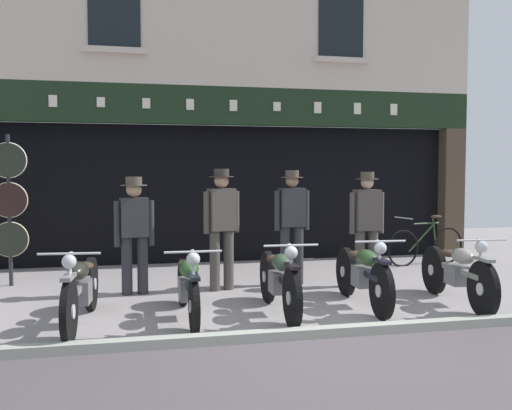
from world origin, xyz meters
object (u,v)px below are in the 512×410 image
(salesman_right, at_px, (292,221))
(advert_board_near, at_px, (322,168))
(motorcycle_left, at_px, (81,288))
(motorcycle_center, at_px, (279,279))
(assistant_far_right, at_px, (367,223))
(tyre_sign_pole, at_px, (9,201))
(salesman_left, at_px, (134,229))
(motorcycle_right, at_px, (457,271))
(motorcycle_center_left, at_px, (188,284))
(motorcycle_center_right, at_px, (363,273))
(shopkeeper_center, at_px, (222,222))
(leaning_bicycle, at_px, (426,245))

(salesman_right, xyz_separation_m, advert_board_near, (1.37, 2.55, 0.82))
(motorcycle_left, height_order, advert_board_near, advert_board_near)
(motorcycle_center, bearing_deg, motorcycle_left, 2.57)
(assistant_far_right, bearing_deg, salesman_right, -19.38)
(salesman_right, xyz_separation_m, tyre_sign_pole, (-4.19, 0.84, 0.31))
(tyre_sign_pole, bearing_deg, salesman_left, -29.36)
(motorcycle_right, xyz_separation_m, salesman_left, (-4.09, 1.58, 0.49))
(motorcycle_center_left, xyz_separation_m, salesman_right, (1.77, 1.71, 0.56))
(motorcycle_center_right, bearing_deg, assistant_far_right, -111.97)
(salesman_right, bearing_deg, motorcycle_center_right, 102.62)
(motorcycle_left, xyz_separation_m, motorcycle_center_left, (1.21, 0.05, -0.02))
(motorcycle_center, distance_m, salesman_right, 1.94)
(salesman_left, relative_size, tyre_sign_pole, 0.73)
(salesman_right, bearing_deg, shopkeeper_center, 4.25)
(tyre_sign_pole, bearing_deg, advert_board_near, 17.10)
(assistant_far_right, height_order, leaning_bicycle, assistant_far_right)
(motorcycle_center_left, distance_m, motorcycle_center_right, 2.26)
(advert_board_near, bearing_deg, assistant_far_right, -95.70)
(shopkeeper_center, xyz_separation_m, salesman_right, (1.11, 0.17, -0.02))
(motorcycle_right, xyz_separation_m, leaning_bicycle, (1.26, 3.06, -0.07))
(tyre_sign_pole, bearing_deg, motorcycle_center_right, -27.54)
(motorcycle_center_right, bearing_deg, motorcycle_left, 6.13)
(salesman_left, bearing_deg, motorcycle_center_right, 146.58)
(motorcycle_center_left, bearing_deg, salesman_right, -135.55)
(motorcycle_center_right, relative_size, salesman_left, 1.21)
(motorcycle_right, distance_m, salesman_left, 4.41)
(motorcycle_center_left, xyz_separation_m, advert_board_near, (3.14, 4.27, 1.39))
(motorcycle_center, height_order, shopkeeper_center, shopkeeper_center)
(motorcycle_right, height_order, shopkeeper_center, shopkeeper_center)
(salesman_left, xyz_separation_m, assistant_far_right, (3.44, -0.14, 0.03))
(motorcycle_center_left, bearing_deg, motorcycle_right, 179.66)
(advert_board_near, bearing_deg, motorcycle_left, -135.24)
(motorcycle_right, distance_m, shopkeeper_center, 3.31)
(motorcycle_center, bearing_deg, leaning_bicycle, -138.25)
(assistant_far_right, height_order, advert_board_near, advert_board_near)
(motorcycle_left, bearing_deg, tyre_sign_pole, -59.66)
(motorcycle_right, distance_m, salesman_right, 2.53)
(motorcycle_center_left, xyz_separation_m, salesman_left, (-0.59, 1.53, 0.52))
(motorcycle_center_left, xyz_separation_m, leaning_bicycle, (4.76, 3.01, -0.04))
(motorcycle_center_left, bearing_deg, assistant_far_right, -153.68)
(tyre_sign_pole, bearing_deg, motorcycle_center, -36.26)
(shopkeeper_center, distance_m, tyre_sign_pole, 3.25)
(motorcycle_left, bearing_deg, motorcycle_center_right, -171.81)
(motorcycle_left, distance_m, shopkeeper_center, 2.52)
(motorcycle_center, relative_size, assistant_far_right, 1.16)
(motorcycle_right, bearing_deg, advert_board_near, -79.85)
(motorcycle_center, relative_size, shopkeeper_center, 1.13)
(motorcycle_left, bearing_deg, motorcycle_center_left, -172.40)
(assistant_far_right, relative_size, tyre_sign_pole, 0.76)
(motorcycle_center, xyz_separation_m, salesman_right, (0.67, 1.74, 0.54))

